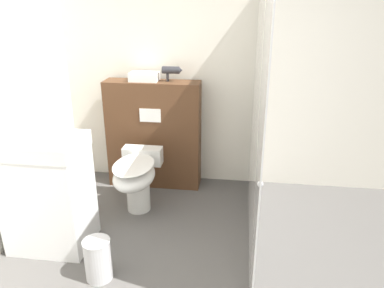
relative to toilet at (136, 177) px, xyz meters
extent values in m
cube|color=silver|center=(0.48, 0.81, 0.88)|extent=(8.00, 0.06, 2.50)
cube|color=#51331E|center=(0.04, 0.61, 0.21)|extent=(1.00, 0.26, 1.17)
cube|color=white|center=(0.04, 0.47, 0.47)|extent=(0.22, 0.01, 0.14)
cube|color=silver|center=(1.09, -0.22, 0.66)|extent=(0.01, 2.00, 2.07)
sphere|color=#B2B2B7|center=(1.09, -1.19, 0.62)|extent=(0.04, 0.04, 0.04)
cylinder|color=white|center=(0.00, 0.03, -0.18)|extent=(0.23, 0.23, 0.39)
ellipsoid|color=white|center=(0.00, -0.07, 0.04)|extent=(0.38, 0.56, 0.21)
ellipsoid|color=white|center=(0.00, -0.07, 0.16)|extent=(0.37, 0.55, 0.02)
cube|color=white|center=(0.00, 0.26, 0.11)|extent=(0.39, 0.15, 0.18)
cube|color=white|center=(-0.57, -0.60, 0.05)|extent=(0.63, 0.47, 0.85)
cube|color=white|center=(-0.57, -0.60, 0.53)|extent=(0.64, 0.48, 0.12)
cylinder|color=silver|center=(-0.57, -0.47, 0.66)|extent=(0.02, 0.02, 0.14)
cylinder|color=#2D2D33|center=(0.24, 0.62, 0.91)|extent=(0.18, 0.07, 0.07)
cone|color=#2D2D33|center=(0.34, 0.62, 0.91)|extent=(0.03, 0.06, 0.06)
cylinder|color=#2D2D33|center=(0.20, 0.62, 0.85)|extent=(0.03, 0.03, 0.11)
cube|color=white|center=(-0.04, 0.61, 0.84)|extent=(0.29, 0.19, 0.09)
cylinder|color=silver|center=(-0.04, -0.96, -0.22)|extent=(0.20, 0.20, 0.32)
cylinder|color=silver|center=(-0.04, -0.96, -0.05)|extent=(0.20, 0.20, 0.01)
camera|label=1|loc=(0.96, -3.11, 1.61)|focal=35.00mm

